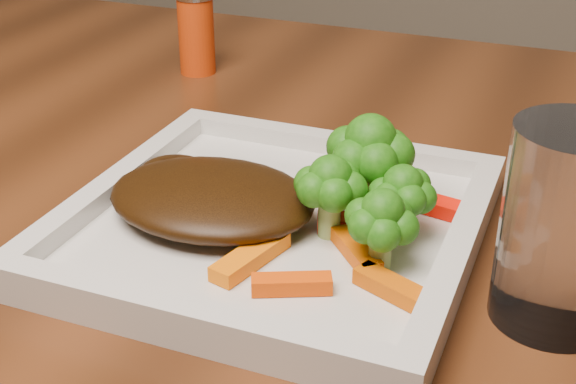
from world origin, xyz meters
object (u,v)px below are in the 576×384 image
at_px(plate, 275,229).
at_px(steak, 212,198).
at_px(drinking_glass, 566,228).
at_px(spice_shaker, 196,30).

distance_m(plate, steak, 0.05).
distance_m(steak, drinking_glass, 0.23).
bearing_deg(spice_shaker, plate, -54.08).
bearing_deg(drinking_glass, plate, 172.89).
bearing_deg(plate, drinking_glass, -7.11).
height_order(spice_shaker, drinking_glass, drinking_glass).
bearing_deg(steak, drinking_glass, -3.44).
bearing_deg(spice_shaker, drinking_glass, -38.31).
xyz_separation_m(spice_shaker, drinking_glass, (0.40, -0.31, 0.01)).
relative_size(steak, drinking_glass, 1.22).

